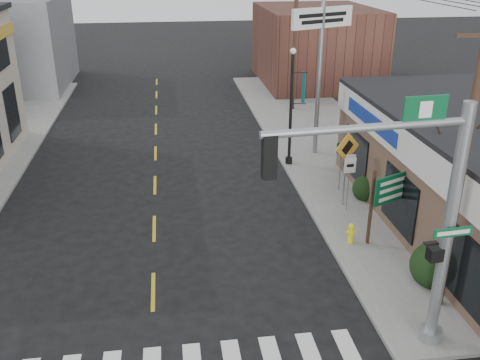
{
  "coord_description": "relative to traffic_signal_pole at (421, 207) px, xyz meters",
  "views": [
    {
      "loc": [
        0.74,
        -9.67,
        9.47
      ],
      "look_at": [
        2.87,
        5.61,
        2.8
      ],
      "focal_mm": 40.0,
      "sensor_mm": 36.0,
      "label": 1
    }
  ],
  "objects": [
    {
      "name": "sidewalk_right",
      "position": [
        2.6,
        12.3,
        -3.95
      ],
      "size": [
        6.0,
        38.0,
        0.13
      ],
      "primitive_type": "cube",
      "color": "slate",
      "rests_on": "ground"
    },
    {
      "name": "center_line",
      "position": [
        -6.4,
        7.3,
        -4.01
      ],
      "size": [
        0.12,
        56.0,
        0.01
      ],
      "primitive_type": "cube",
      "color": "gold",
      "rests_on": "ground"
    },
    {
      "name": "bldg_distant_right",
      "position": [
        5.6,
        29.3,
        -1.22
      ],
      "size": [
        8.0,
        10.0,
        5.6
      ],
      "primitive_type": "cube",
      "color": "#542F26",
      "rests_on": "ground"
    },
    {
      "name": "bldg_distant_left",
      "position": [
        -17.4,
        31.3,
        -0.82
      ],
      "size": [
        9.0,
        10.0,
        6.4
      ],
      "primitive_type": "cube",
      "color": "slate",
      "rests_on": "ground"
    },
    {
      "name": "traffic_signal_pole",
      "position": [
        0.0,
        0.0,
        0.0
      ],
      "size": [
        5.16,
        0.39,
        6.53
      ],
      "rotation": [
        0.0,
        0.0,
        0.08
      ],
      "color": "#929699",
      "rests_on": "sidewalk_right"
    },
    {
      "name": "guide_sign",
      "position": [
        1.57,
        4.95,
        -2.11
      ],
      "size": [
        1.56,
        0.13,
        2.74
      ],
      "rotation": [
        0.0,
        0.0,
        0.43
      ],
      "color": "#432C1F",
      "rests_on": "sidewalk_right"
    },
    {
      "name": "fire_hydrant",
      "position": [
        0.36,
        5.12,
        -3.5
      ],
      "size": [
        0.23,
        0.23,
        0.72
      ],
      "rotation": [
        0.0,
        0.0,
        -0.03
      ],
      "color": "yellow",
      "rests_on": "sidewalk_right"
    },
    {
      "name": "ped_crossing_sign",
      "position": [
        1.03,
        8.01,
        -1.85
      ],
      "size": [
        1.17,
        0.08,
        3.01
      ],
      "rotation": [
        0.0,
        0.0,
        0.42
      ],
      "color": "gray",
      "rests_on": "sidewalk_right"
    },
    {
      "name": "lamp_post",
      "position": [
        -0.04,
        12.71,
        -0.75
      ],
      "size": [
        0.7,
        0.55,
        5.4
      ],
      "rotation": [
        0.0,
        0.0,
        0.29
      ],
      "color": "black",
      "rests_on": "sidewalk_right"
    },
    {
      "name": "dance_center_sign",
      "position": [
        1.52,
        14.02,
        1.55
      ],
      "size": [
        3.43,
        0.21,
        7.28
      ],
      "rotation": [
        0.0,
        0.0,
        0.43
      ],
      "color": "gray",
      "rests_on": "sidewalk_right"
    },
    {
      "name": "bare_tree",
      "position": [
        3.38,
        4.58,
        0.11
      ],
      "size": [
        2.54,
        2.54,
        5.08
      ],
      "rotation": [
        0.0,
        0.0,
        0.34
      ],
      "color": "black",
      "rests_on": "sidewalk_right"
    },
    {
      "name": "shrub_front",
      "position": [
        2.07,
        2.49,
        -3.34
      ],
      "size": [
        1.45,
        1.45,
        1.09
      ],
      "primitive_type": "ellipsoid",
      "color": "#19361C",
      "rests_on": "sidewalk_right"
    },
    {
      "name": "shrub_back",
      "position": [
        2.14,
        8.52,
        -3.48
      ],
      "size": [
        1.09,
        1.09,
        0.82
      ],
      "primitive_type": "ellipsoid",
      "color": "black",
      "rests_on": "sidewalk_right"
    },
    {
      "name": "utility_pole_near",
      "position": [
        1.75,
        1.41,
        0.23
      ],
      "size": [
        1.4,
        0.21,
        8.03
      ],
      "rotation": [
        0.0,
        0.0,
        -0.13
      ],
      "color": "#40301E",
      "rests_on": "sidewalk_right"
    },
    {
      "name": "utility_pole_far",
      "position": [
        2.22,
        22.0,
        0.89
      ],
      "size": [
        1.62,
        0.24,
        9.33
      ],
      "rotation": [
        0.0,
        0.0,
        0.05
      ],
      "color": "#432C22",
      "rests_on": "sidewalk_right"
    }
  ]
}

